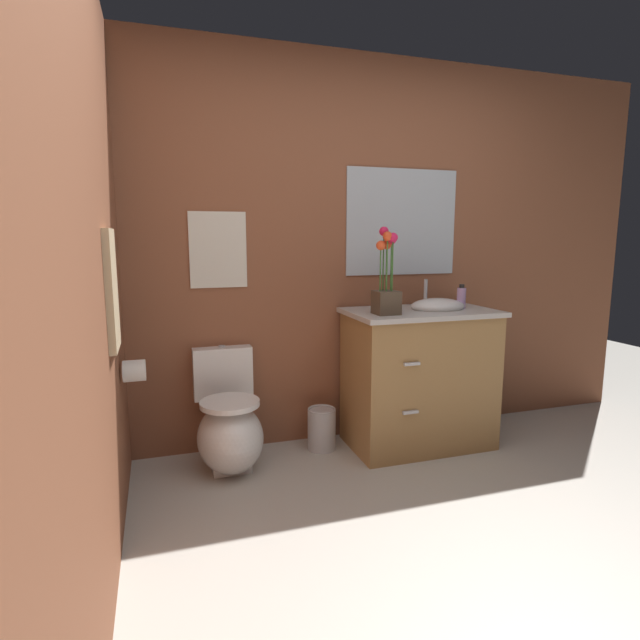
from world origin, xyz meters
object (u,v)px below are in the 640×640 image
at_px(flower_vase, 386,285).
at_px(wall_mirror, 402,222).
at_px(toilet, 229,428).
at_px(vanity_cabinet, 419,376).
at_px(trash_bin, 322,428).
at_px(soap_bottle, 461,297).
at_px(wall_poster, 218,250).
at_px(toilet_paper_roll, 134,371).
at_px(hanging_towel, 112,290).

bearing_deg(flower_vase, wall_mirror, 53.45).
height_order(toilet, vanity_cabinet, vanity_cabinet).
bearing_deg(trash_bin, soap_bottle, -6.87).
bearing_deg(vanity_cabinet, flower_vase, -161.49).
relative_size(flower_vase, wall_poster, 1.14).
relative_size(wall_mirror, toilet_paper_roll, 7.27).
distance_m(vanity_cabinet, trash_bin, 0.72).
xyz_separation_m(flower_vase, soap_bottle, (0.58, 0.10, -0.11)).
xyz_separation_m(soap_bottle, wall_poster, (-1.52, 0.29, 0.31)).
distance_m(toilet, soap_bottle, 1.68).
height_order(flower_vase, toilet_paper_roll, flower_vase).
relative_size(flower_vase, soap_bottle, 3.32).
relative_size(toilet, hanging_towel, 1.33).
xyz_separation_m(toilet, wall_mirror, (1.23, 0.27, 1.21)).
distance_m(wall_poster, toilet_paper_roll, 0.90).
bearing_deg(flower_vase, soap_bottle, 9.53).
bearing_deg(toilet_paper_roll, flower_vase, 2.88).
bearing_deg(hanging_towel, wall_mirror, 24.02).
xyz_separation_m(toilet, trash_bin, (0.60, 0.08, -0.11)).
xyz_separation_m(vanity_cabinet, flower_vase, (-0.29, -0.10, 0.61)).
height_order(wall_poster, wall_mirror, wall_mirror).
bearing_deg(trash_bin, wall_mirror, 16.26).
bearing_deg(wall_poster, hanging_towel, -124.69).
bearing_deg(hanging_towel, soap_bottle, 13.52).
relative_size(vanity_cabinet, wall_poster, 2.36).
bearing_deg(toilet_paper_roll, toilet, 21.73).
xyz_separation_m(flower_vase, trash_bin, (-0.34, 0.21, -0.94)).
relative_size(flower_vase, trash_bin, 1.91).
distance_m(vanity_cabinet, toilet_paper_roll, 1.75).
relative_size(vanity_cabinet, wall_mirror, 1.34).
relative_size(vanity_cabinet, flower_vase, 2.07).
bearing_deg(toilet_paper_roll, wall_mirror, 15.09).
xyz_separation_m(toilet, wall_poster, (0.00, 0.27, 1.03)).
xyz_separation_m(soap_bottle, toilet_paper_roll, (-2.01, -0.17, -0.28)).
height_order(trash_bin, wall_mirror, wall_mirror).
relative_size(vanity_cabinet, toilet_paper_roll, 9.77).
height_order(vanity_cabinet, soap_bottle, vanity_cabinet).
bearing_deg(hanging_towel, vanity_cabinet, 15.63).
height_order(trash_bin, toilet_paper_roll, toilet_paper_roll).
height_order(vanity_cabinet, wall_mirror, wall_mirror).
distance_m(soap_bottle, wall_poster, 1.58).
bearing_deg(wall_mirror, vanity_cabinet, -89.49).
bearing_deg(wall_mirror, toilet_paper_roll, -164.91).
xyz_separation_m(vanity_cabinet, soap_bottle, (0.29, -0.00, 0.51)).
distance_m(toilet, wall_poster, 1.07).
bearing_deg(soap_bottle, vanity_cabinet, 179.96).
xyz_separation_m(trash_bin, wall_mirror, (0.63, 0.18, 1.31)).
relative_size(trash_bin, wall_mirror, 0.34).
bearing_deg(toilet_paper_roll, soap_bottle, 4.82).
relative_size(trash_bin, hanging_towel, 0.52).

